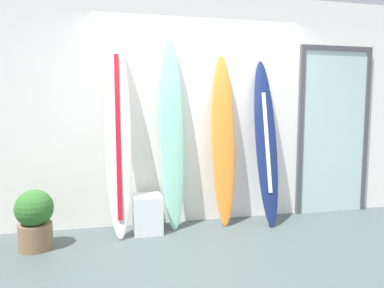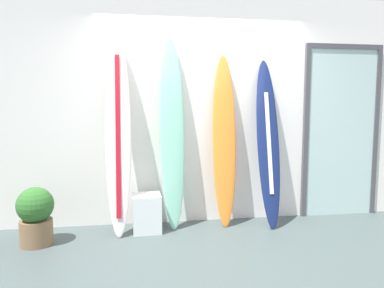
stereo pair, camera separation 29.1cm
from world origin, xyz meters
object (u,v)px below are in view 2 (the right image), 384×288
(display_block_left, at_px, (147,213))
(glass_door, at_px, (341,129))
(surfboard_seafoam, at_px, (172,134))
(surfboard_navy, at_px, (268,143))
(potted_plant, at_px, (36,215))
(surfboard_ivory, at_px, (118,136))
(surfboard_sunset, at_px, (224,141))

(display_block_left, xyz_separation_m, glass_door, (2.54, 0.28, 0.93))
(glass_door, bearing_deg, display_block_left, -173.82)
(surfboard_seafoam, bearing_deg, surfboard_navy, -3.76)
(potted_plant, bearing_deg, surfboard_ivory, 16.78)
(glass_door, bearing_deg, surfboard_sunset, -174.28)
(surfboard_seafoam, distance_m, surfboard_navy, 1.16)
(glass_door, height_order, potted_plant, glass_door)
(surfboard_navy, bearing_deg, surfboard_ivory, -179.64)
(display_block_left, bearing_deg, surfboard_navy, 1.37)
(surfboard_ivory, xyz_separation_m, surfboard_navy, (1.77, 0.01, -0.10))
(surfboard_sunset, relative_size, surfboard_navy, 1.02)
(display_block_left, bearing_deg, potted_plant, -168.67)
(glass_door, bearing_deg, potted_plant, -172.21)
(surfboard_navy, bearing_deg, surfboard_sunset, 171.37)
(surfboard_sunset, bearing_deg, surfboard_ivory, -175.85)
(surfboard_ivory, distance_m, display_block_left, 0.94)
(surfboard_sunset, relative_size, potted_plant, 3.38)
(surfboard_ivory, xyz_separation_m, glass_door, (2.85, 0.25, 0.04))
(potted_plant, bearing_deg, surfboard_sunset, 9.38)
(surfboard_navy, bearing_deg, display_block_left, -178.63)
(surfboard_ivory, bearing_deg, surfboard_navy, 0.36)
(surfboard_ivory, height_order, surfboard_seafoam, surfboard_seafoam)
(display_block_left, height_order, glass_door, glass_door)
(surfboard_ivory, xyz_separation_m, surfboard_seafoam, (0.61, 0.09, 0.01))
(surfboard_sunset, height_order, display_block_left, surfboard_sunset)
(glass_door, bearing_deg, surfboard_seafoam, -175.79)
(surfboard_seafoam, xyz_separation_m, surfboard_navy, (1.15, -0.08, -0.11))
(surfboard_ivory, bearing_deg, glass_door, 5.04)
(surfboard_seafoam, height_order, glass_door, surfboard_seafoam)
(surfboard_seafoam, height_order, surfboard_sunset, surfboard_seafoam)
(surfboard_navy, bearing_deg, surfboard_seafoam, 176.24)
(surfboard_ivory, bearing_deg, display_block_left, -4.44)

